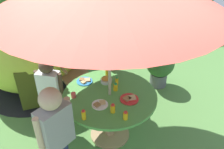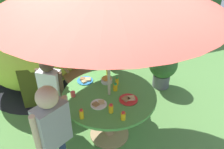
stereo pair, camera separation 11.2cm
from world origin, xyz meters
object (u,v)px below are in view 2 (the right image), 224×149
object	(u,v)px
juice_bottle_far_right	(117,81)
snack_bowl	(107,80)
dome_tent	(32,47)
potted_plant	(163,67)
plate_near_left	(85,80)
juice_bottle_far_left	(111,109)
cup_near	(73,94)
garden_table	(109,104)
child_in_white_shirt	(50,85)
juice_bottle_center_front	(82,114)
plate_mid_right	(128,99)
child_in_pink_shirt	(110,56)
wooden_chair	(74,67)
juice_bottle_center_back	(123,116)
juice_bottle_near_right	(115,87)
juice_bottle_front_edge	(108,72)
child_in_grey_shirt	(52,125)
plate_mid_left	(99,104)

from	to	relation	value
juice_bottle_far_right	snack_bowl	bearing A→B (deg)	140.60
dome_tent	potted_plant	bearing A→B (deg)	-18.89
plate_near_left	juice_bottle_far_right	xyz separation A→B (m)	(0.40, -0.23, 0.04)
plate_near_left	juice_bottle_far_left	distance (m)	0.76
cup_near	garden_table	bearing A→B (deg)	-15.39
garden_table	child_in_white_shirt	distance (m)	0.88
garden_table	juice_bottle_center_front	distance (m)	0.59
juice_bottle_far_right	plate_mid_right	bearing A→B (deg)	-88.20
snack_bowl	cup_near	size ratio (longest dim) A/B	2.36
cup_near	plate_mid_right	bearing A→B (deg)	-26.25
potted_plant	child_in_pink_shirt	distance (m)	1.12
wooden_chair	juice_bottle_center_back	xyz separation A→B (m)	(0.22, -1.66, 0.25)
wooden_chair	dome_tent	size ratio (longest dim) A/B	0.51
juice_bottle_near_right	juice_bottle_front_edge	xyz separation A→B (m)	(0.03, 0.39, 0.01)
child_in_white_shirt	juice_bottle_far_left	size ratio (longest dim) A/B	9.80
juice_bottle_front_edge	plate_mid_right	bearing A→B (deg)	-85.00
plate_near_left	juice_bottle_far_right	distance (m)	0.46
plate_mid_right	juice_bottle_far_left	distance (m)	0.32
garden_table	child_in_white_shirt	size ratio (longest dim) A/B	1.07
plate_near_left	juice_bottle_near_right	world-z (taller)	juice_bottle_near_right
dome_tent	juice_bottle_far_left	bearing A→B (deg)	-66.71
child_in_white_shirt	snack_bowl	size ratio (longest dim) A/B	7.29
garden_table	child_in_pink_shirt	world-z (taller)	child_in_pink_shirt
garden_table	child_in_grey_shirt	xyz separation A→B (m)	(-0.79, -0.43, 0.28)
plate_near_left	juice_bottle_center_back	xyz separation A→B (m)	(0.21, -0.91, 0.04)
child_in_white_shirt	juice_bottle_far_right	size ratio (longest dim) A/B	10.33
child_in_pink_shirt	child_in_grey_shirt	world-z (taller)	child_in_grey_shirt
garden_table	dome_tent	world-z (taller)	dome_tent
juice_bottle_far_left	juice_bottle_center_back	bearing A→B (deg)	-60.94
juice_bottle_far_left	juice_bottle_center_back	distance (m)	0.19
plate_mid_right	juice_bottle_far_left	xyz separation A→B (m)	(-0.29, -0.14, 0.04)
juice_bottle_near_right	cup_near	size ratio (longest dim) A/B	1.63
child_in_grey_shirt	potted_plant	bearing A→B (deg)	2.19
plate_mid_right	plate_near_left	xyz separation A→B (m)	(-0.41, 0.61, 0.00)
child_in_grey_shirt	juice_bottle_center_front	xyz separation A→B (m)	(0.34, 0.12, -0.05)
child_in_grey_shirt	juice_bottle_far_right	size ratio (longest dim) A/B	11.94
plate_mid_right	dome_tent	bearing A→B (deg)	118.73
plate_mid_right	juice_bottle_near_right	distance (m)	0.27
plate_mid_right	juice_bottle_front_edge	world-z (taller)	juice_bottle_front_edge
juice_bottle_far_left	juice_bottle_center_back	xyz separation A→B (m)	(0.09, -0.16, -0.01)
juice_bottle_near_right	juice_bottle_center_front	xyz separation A→B (m)	(-0.56, -0.37, 0.01)
child_in_white_shirt	juice_bottle_far_right	distance (m)	0.94
wooden_chair	plate_mid_left	size ratio (longest dim) A/B	4.70
snack_bowl	cup_near	world-z (taller)	snack_bowl
child_in_grey_shirt	juice_bottle_far_right	xyz separation A→B (m)	(0.97, 0.61, -0.06)
child_in_pink_shirt	snack_bowl	distance (m)	0.59
child_in_white_shirt	juice_bottle_near_right	xyz separation A→B (m)	(0.81, -0.44, 0.06)
plate_mid_right	child_in_white_shirt	bearing A→B (deg)	142.15
garden_table	cup_near	bearing A→B (deg)	164.61
juice_bottle_near_right	juice_bottle_center_front	bearing A→B (deg)	-146.51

